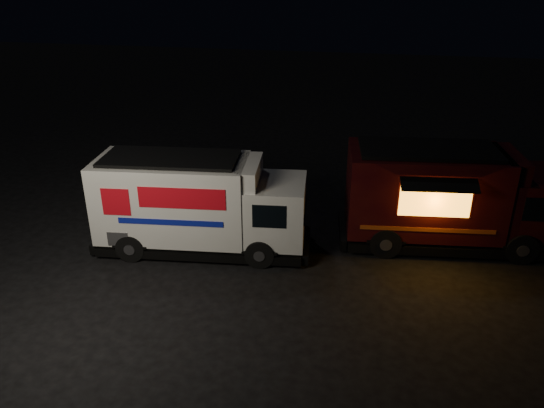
{
  "coord_description": "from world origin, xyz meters",
  "views": [
    {
      "loc": [
        4.16,
        -11.77,
        7.8
      ],
      "look_at": [
        1.3,
        2.0,
        1.36
      ],
      "focal_mm": 35.0,
      "sensor_mm": 36.0,
      "label": 1
    }
  ],
  "objects": [
    {
      "name": "ground",
      "position": [
        0.0,
        0.0,
        0.0
      ],
      "size": [
        80.0,
        80.0,
        0.0
      ],
      "primitive_type": "plane",
      "color": "black",
      "rests_on": "ground"
    },
    {
      "name": "red_truck",
      "position": [
        6.45,
        3.26,
        1.5
      ],
      "size": [
        6.69,
        3.11,
        3.01
      ],
      "primitive_type": null,
      "rotation": [
        0.0,
        0.0,
        0.12
      ],
      "color": "#370C0A",
      "rests_on": "ground"
    },
    {
      "name": "white_truck",
      "position": [
        -0.65,
        1.45,
        1.42
      ],
      "size": [
        6.47,
        2.81,
        2.85
      ],
      "primitive_type": null,
      "rotation": [
        0.0,
        0.0,
        0.11
      ],
      "color": "white",
      "rests_on": "ground"
    }
  ]
}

